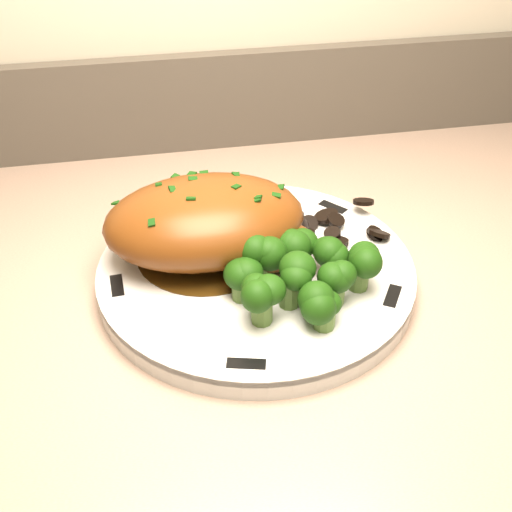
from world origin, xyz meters
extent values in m
cube|color=#4C443A|center=(-0.15, 1.99, 0.98)|extent=(2.14, 0.02, 0.12)
cylinder|color=silver|center=(-0.44, 1.70, 0.93)|extent=(0.38, 0.38, 0.02)
cube|color=black|center=(-0.34, 1.78, 0.94)|extent=(0.03, 0.03, 0.00)
cube|color=black|center=(-0.49, 1.82, 0.94)|extent=(0.03, 0.02, 0.00)
cube|color=black|center=(-0.57, 1.69, 0.94)|extent=(0.01, 0.03, 0.00)
cube|color=black|center=(-0.47, 1.58, 0.94)|extent=(0.03, 0.02, 0.00)
cube|color=black|center=(-0.33, 1.63, 0.94)|extent=(0.03, 0.03, 0.00)
cylinder|color=#3C250B|center=(-0.48, 1.73, 0.94)|extent=(0.13, 0.13, 0.00)
ellipsoid|color=brown|center=(-0.48, 1.73, 0.98)|extent=(0.19, 0.13, 0.07)
ellipsoid|color=brown|center=(-0.43, 1.70, 0.96)|extent=(0.09, 0.07, 0.04)
cube|color=#10370B|center=(-0.54, 1.73, 1.01)|extent=(0.01, 0.01, 0.00)
cube|color=#10370B|center=(-0.52, 1.73, 1.01)|extent=(0.01, 0.01, 0.00)
cube|color=#10370B|center=(-0.49, 1.73, 1.02)|extent=(0.01, 0.01, 0.00)
cube|color=#10370B|center=(-0.47, 1.73, 1.02)|extent=(0.01, 0.01, 0.00)
cube|color=#10370B|center=(-0.45, 1.73, 1.01)|extent=(0.01, 0.01, 0.00)
cube|color=#10370B|center=(-0.43, 1.74, 1.01)|extent=(0.01, 0.01, 0.00)
cylinder|color=black|center=(-0.33, 1.74, 0.95)|extent=(0.02, 0.02, 0.01)
cylinder|color=black|center=(-0.33, 1.75, 0.95)|extent=(0.02, 0.02, 0.01)
cylinder|color=black|center=(-0.34, 1.76, 0.95)|extent=(0.03, 0.03, 0.01)
cylinder|color=black|center=(-0.35, 1.76, 0.95)|extent=(0.02, 0.02, 0.01)
cylinder|color=black|center=(-0.36, 1.76, 0.95)|extent=(0.02, 0.02, 0.01)
cylinder|color=black|center=(-0.38, 1.76, 0.95)|extent=(0.03, 0.03, 0.02)
cylinder|color=black|center=(-0.39, 1.76, 0.95)|extent=(0.03, 0.03, 0.01)
cylinder|color=black|center=(-0.40, 1.75, 0.95)|extent=(0.03, 0.03, 0.00)
cylinder|color=black|center=(-0.40, 1.74, 0.95)|extent=(0.02, 0.02, 0.01)
cylinder|color=black|center=(-0.40, 1.73, 0.95)|extent=(0.03, 0.03, 0.02)
cylinder|color=black|center=(-0.39, 1.72, 0.95)|extent=(0.03, 0.03, 0.01)
cylinder|color=black|center=(-0.38, 1.72, 0.95)|extent=(0.03, 0.03, 0.02)
cylinder|color=black|center=(-0.36, 1.72, 0.95)|extent=(0.03, 0.03, 0.01)
cylinder|color=black|center=(-0.35, 1.72, 0.95)|extent=(0.03, 0.03, 0.01)
cylinder|color=black|center=(-0.34, 1.72, 0.95)|extent=(0.04, 0.04, 0.02)
cylinder|color=black|center=(-0.33, 1.73, 0.95)|extent=(0.04, 0.04, 0.02)
cylinder|color=#537431|center=(-0.44, 1.68, 0.96)|extent=(0.02, 0.02, 0.02)
sphere|color=black|center=(-0.44, 1.68, 0.97)|extent=(0.03, 0.03, 0.03)
cylinder|color=#537431|center=(-0.41, 1.69, 0.96)|extent=(0.02, 0.02, 0.02)
sphere|color=black|center=(-0.41, 1.69, 0.97)|extent=(0.03, 0.03, 0.03)
cylinder|color=#537431|center=(-0.37, 1.67, 0.96)|extent=(0.02, 0.02, 0.02)
sphere|color=black|center=(-0.37, 1.67, 0.97)|extent=(0.03, 0.03, 0.03)
cylinder|color=#537431|center=(-0.42, 1.64, 0.96)|extent=(0.02, 0.02, 0.02)
sphere|color=black|center=(-0.42, 1.64, 0.97)|extent=(0.03, 0.03, 0.03)
cylinder|color=#537431|center=(-0.38, 1.63, 0.96)|extent=(0.02, 0.02, 0.02)
sphere|color=black|center=(-0.38, 1.63, 0.97)|extent=(0.03, 0.03, 0.03)
cylinder|color=#537431|center=(-0.36, 1.65, 0.96)|extent=(0.02, 0.02, 0.02)
sphere|color=black|center=(-0.36, 1.65, 0.97)|extent=(0.03, 0.03, 0.03)
cylinder|color=#537431|center=(-0.45, 1.62, 0.96)|extent=(0.02, 0.02, 0.02)
sphere|color=black|center=(-0.45, 1.62, 0.97)|extent=(0.03, 0.03, 0.03)
cylinder|color=#537431|center=(-0.40, 1.61, 0.96)|extent=(0.02, 0.02, 0.02)
sphere|color=black|center=(-0.40, 1.61, 0.97)|extent=(0.03, 0.03, 0.03)
cylinder|color=#537431|center=(-0.46, 1.66, 0.96)|extent=(0.02, 0.02, 0.02)
sphere|color=black|center=(-0.46, 1.66, 0.97)|extent=(0.03, 0.03, 0.03)
camera|label=1|loc=(-0.53, 1.24, 1.30)|focal=45.00mm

